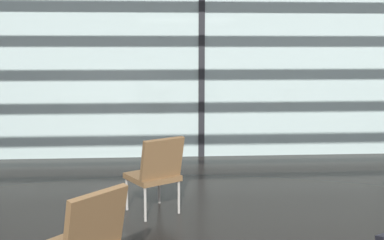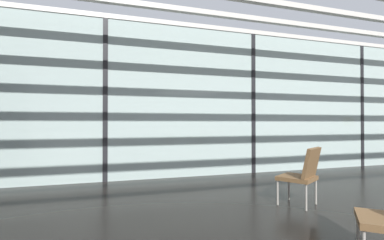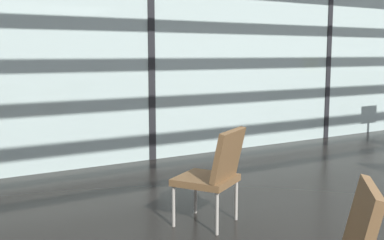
% 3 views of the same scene
% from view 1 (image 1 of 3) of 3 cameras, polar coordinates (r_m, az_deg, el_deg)
% --- Properties ---
extents(glass_curtain_wall, '(14.00, 0.08, 3.43)m').
position_cam_1_polar(glass_curtain_wall, '(7.66, 1.15, 8.22)').
color(glass_curtain_wall, '#A3B7B2').
rests_on(glass_curtain_wall, ground).
extents(window_mullion_1, '(0.10, 0.12, 3.43)m').
position_cam_1_polar(window_mullion_1, '(7.66, 1.15, 8.22)').
color(window_mullion_1, black).
rests_on(window_mullion_1, ground).
extents(parked_airplane, '(10.75, 4.10, 4.10)m').
position_cam_1_polar(parked_airplane, '(13.28, -8.63, 9.87)').
color(parked_airplane, silver).
rests_on(parked_airplane, ground).
extents(lounge_chair_0, '(0.71, 0.71, 0.87)m').
position_cam_1_polar(lounge_chair_0, '(3.43, -12.95, -13.97)').
color(lounge_chair_0, brown).
rests_on(lounge_chair_0, ground).
extents(lounge_chair_2, '(0.68, 0.70, 0.87)m').
position_cam_1_polar(lounge_chair_2, '(5.09, -4.37, -6.13)').
color(lounge_chair_2, brown).
rests_on(lounge_chair_2, ground).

